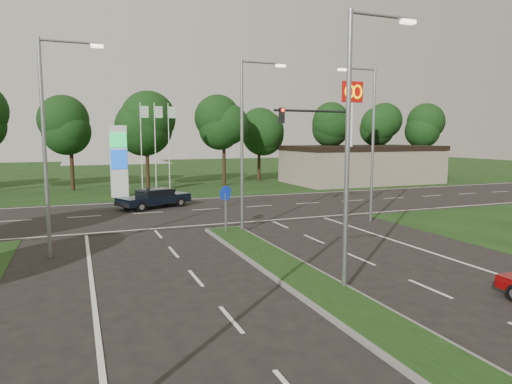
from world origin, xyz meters
name	(u,v)px	position (x,y,z in m)	size (l,w,h in m)	color
verge_far	(136,175)	(0.00, 55.00, 0.00)	(160.00, 50.00, 0.02)	black
cross_road	(192,210)	(0.00, 24.00, 0.00)	(160.00, 12.00, 0.02)	black
median_kerb	(358,313)	(0.00, 4.00, 0.06)	(2.00, 26.00, 0.12)	slate
commercial_building	(361,165)	(22.00, 36.00, 2.00)	(16.00, 9.00, 4.00)	gray
streetlight_median_near	(353,136)	(1.00, 6.00, 5.08)	(2.53, 0.22, 9.00)	gray
streetlight_median_far	(245,136)	(1.00, 16.00, 5.08)	(2.53, 0.22, 9.00)	gray
streetlight_left_far	(49,136)	(-8.30, 14.00, 5.08)	(2.53, 0.22, 9.00)	gray
streetlight_right_far	(370,137)	(8.80, 16.00, 5.08)	(2.53, 0.22, 9.00)	gray
traffic_signal	(329,143)	(7.19, 18.00, 4.65)	(5.10, 0.42, 7.00)	black
median_signs	(225,200)	(0.00, 16.40, 1.71)	(1.16, 1.76, 2.38)	gray
gas_pylon	(121,159)	(-3.79, 33.05, 3.20)	(5.80, 1.26, 8.00)	silver
mcdonalds_sign	(352,107)	(18.00, 31.97, 7.99)	(2.20, 0.47, 10.40)	silver
treeline_far	(154,119)	(0.10, 39.93, 6.83)	(6.00, 6.00, 9.90)	black
navy_sedan	(154,198)	(-2.24, 26.10, 0.74)	(5.40, 3.85, 1.38)	black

